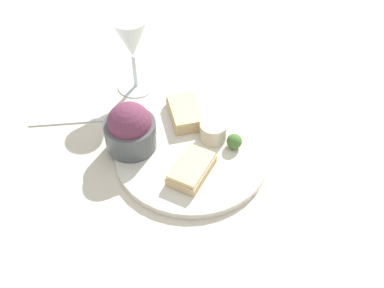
{
  "coord_description": "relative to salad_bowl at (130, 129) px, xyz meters",
  "views": [
    {
      "loc": [
        0.6,
        0.01,
        0.67
      ],
      "look_at": [
        0.0,
        0.0,
        0.03
      ],
      "focal_mm": 45.0,
      "sensor_mm": 36.0,
      "label": 1
    }
  ],
  "objects": [
    {
      "name": "cheese_toast_near",
      "position": [
        0.07,
        0.11,
        -0.03
      ],
      "size": [
        0.11,
        0.09,
        0.03
      ],
      "color": "#D1B27F",
      "rests_on": "dinner_plate"
    },
    {
      "name": "dinner_plate",
      "position": [
        0.02,
        0.11,
        -0.05
      ],
      "size": [
        0.28,
        0.28,
        0.01
      ],
      "color": "silver",
      "rests_on": "ground_plane"
    },
    {
      "name": "wine_glass",
      "position": [
        -0.18,
        -0.01,
        0.06
      ],
      "size": [
        0.08,
        0.08,
        0.17
      ],
      "color": "silver",
      "rests_on": "ground_plane"
    },
    {
      "name": "ground_plane",
      "position": [
        0.02,
        0.11,
        -0.06
      ],
      "size": [
        4.0,
        4.0,
        0.0
      ],
      "primitive_type": "plane",
      "color": "beige"
    },
    {
      "name": "cheese_toast_far",
      "position": [
        -0.07,
        0.1,
        -0.03
      ],
      "size": [
        0.11,
        0.08,
        0.03
      ],
      "color": "#D1B27F",
      "rests_on": "dinner_plate"
    },
    {
      "name": "garnish",
      "position": [
        0.0,
        0.19,
        -0.03
      ],
      "size": [
        0.03,
        0.03,
        0.03
      ],
      "color": "#477533",
      "rests_on": "dinner_plate"
    },
    {
      "name": "fork",
      "position": [
        -0.07,
        -0.12,
        -0.05
      ],
      "size": [
        0.03,
        0.18,
        0.01
      ],
      "color": "silver",
      "rests_on": "ground_plane"
    },
    {
      "name": "sauce_ramekin",
      "position": [
        -0.02,
        0.15,
        -0.02
      ],
      "size": [
        0.05,
        0.05,
        0.04
      ],
      "color": "beige",
      "rests_on": "dinner_plate"
    },
    {
      "name": "salad_bowl",
      "position": [
        0.0,
        0.0,
        0.0
      ],
      "size": [
        0.1,
        0.1,
        0.09
      ],
      "color": "#4C5156",
      "rests_on": "dinner_plate"
    }
  ]
}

